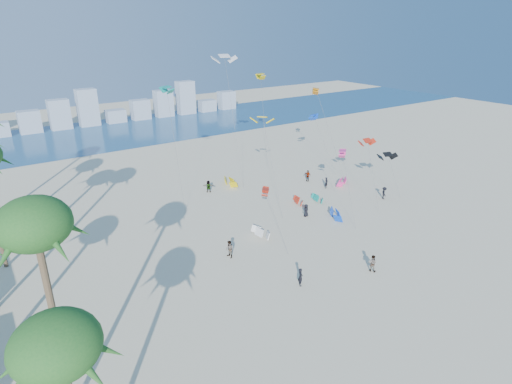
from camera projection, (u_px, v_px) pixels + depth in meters
ground at (335, 308)px, 35.30m from camera, size 220.00×220.00×0.00m
ocean at (96, 135)px, 90.32m from camera, size 220.00×220.00×0.00m
kitesurfer_near at (300, 277)px, 38.02m from camera, size 0.66×0.76×1.75m
kitesurfer_mid at (372, 263)px, 40.26m from camera, size 0.97×1.03×1.70m
kitesurfers_far at (286, 199)px, 54.94m from camera, size 26.19×18.17×1.86m
grounded_kites at (292, 200)px, 55.78m from camera, size 21.56×20.66×1.05m
flying_kites at (283, 104)px, 57.57m from camera, size 27.74×30.01×18.73m
distant_skyline at (77, 114)px, 96.19m from camera, size 85.00×3.00×8.40m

